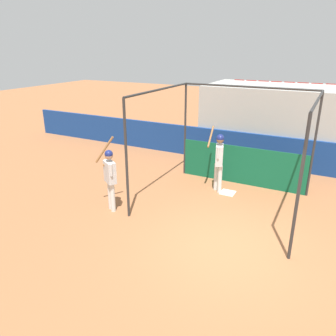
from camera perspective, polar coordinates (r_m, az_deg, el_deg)
name	(u,v)px	position (r m, az deg, el deg)	size (l,w,h in m)	color
ground_plane	(228,247)	(7.90, 10.42, -13.38)	(60.00, 60.00, 0.00)	#935B38
outfield_wall	(277,153)	(12.93, 18.48, 2.56)	(24.00, 0.12, 1.24)	navy
bleacher_section	(287,122)	(14.32, 20.01, 7.52)	(6.50, 3.20, 2.92)	#9E9E99
batting_cage	(238,152)	(10.35, 12.08, 2.82)	(4.24, 3.71, 3.23)	#282828
home_plate	(228,193)	(10.55, 10.36, -4.24)	(0.44, 0.44, 0.02)	white
player_batter	(219,157)	(10.24, 8.85, 1.89)	(0.62, 0.79, 1.99)	silver
player_waiting	(110,174)	(9.07, -10.09, -1.11)	(0.79, 0.58, 2.06)	silver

